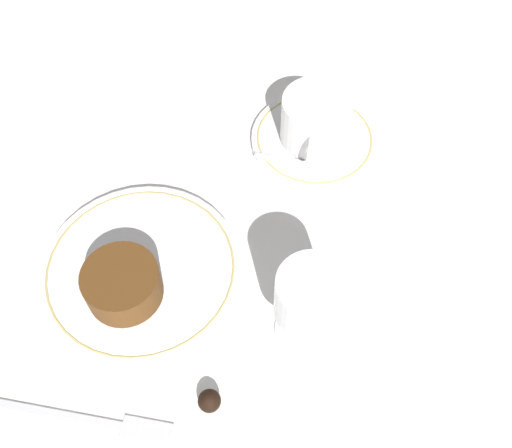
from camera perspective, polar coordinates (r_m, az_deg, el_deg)
name	(u,v)px	position (r m, az deg, el deg)	size (l,w,h in m)	color
ground_plane	(186,262)	(0.69, -6.70, -3.64)	(3.00, 3.00, 0.00)	white
dinner_plate	(141,271)	(0.69, -10.86, -4.37)	(0.23, 0.23, 0.01)	white
saucer	(314,140)	(0.79, 5.56, 8.01)	(0.16, 0.16, 0.01)	white
coffee_cup	(316,119)	(0.76, 5.69, 9.93)	(0.11, 0.09, 0.07)	white
spoon	(306,163)	(0.75, 4.76, 5.79)	(0.02, 0.11, 0.00)	silver
wine_glass	(311,300)	(0.58, 5.27, -7.19)	(0.07, 0.07, 0.11)	silver
fork	(96,421)	(0.64, -14.98, -17.70)	(0.02, 0.20, 0.01)	silver
dessert_cake	(122,284)	(0.65, -12.61, -5.63)	(0.08, 0.08, 0.04)	#563314
chocolate_truffle	(209,401)	(0.62, -4.46, -16.44)	(0.02, 0.02, 0.02)	black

